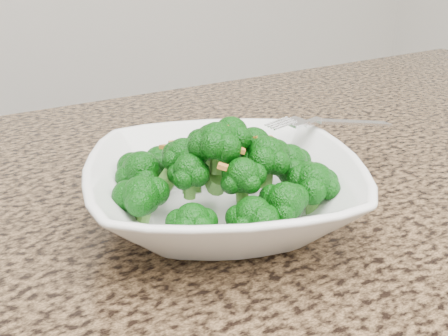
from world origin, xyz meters
TOP-DOWN VIEW (x-y plane):
  - granite_counter at (0.00, 0.30)m, footprint 1.64×1.04m
  - bowl at (0.00, 0.40)m, footprint 0.31×0.31m
  - broccoli_pile at (0.00, 0.40)m, footprint 0.21×0.21m
  - garlic_topping at (0.00, 0.40)m, footprint 0.12×0.12m
  - fork at (0.12, 0.42)m, footprint 0.18×0.03m

SIDE VIEW (x-z plane):
  - granite_counter at x=0.00m, z-range 0.87..0.90m
  - bowl at x=0.00m, z-range 0.90..0.96m
  - fork at x=0.12m, z-range 0.96..0.97m
  - broccoli_pile at x=0.00m, z-range 0.96..1.02m
  - garlic_topping at x=0.00m, z-range 1.02..1.03m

